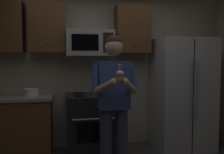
# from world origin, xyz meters

# --- Properties ---
(wall_back) EXTENTS (4.40, 0.10, 2.60)m
(wall_back) POSITION_xyz_m (0.00, 1.75, 1.30)
(wall_back) COLOR #B7AD99
(wall_back) RESTS_ON ground
(oven_range) EXTENTS (0.76, 0.70, 0.93)m
(oven_range) POSITION_xyz_m (-0.15, 1.36, 0.46)
(oven_range) COLOR black
(oven_range) RESTS_ON ground
(microwave) EXTENTS (0.74, 0.41, 0.40)m
(microwave) POSITION_xyz_m (-0.15, 1.48, 1.72)
(microwave) COLOR #9EA0A5
(refrigerator) EXTENTS (0.90, 0.75, 1.80)m
(refrigerator) POSITION_xyz_m (1.35, 1.32, 0.90)
(refrigerator) COLOR #B7BABF
(refrigerator) RESTS_ON ground
(cabinet_row_upper) EXTENTS (2.78, 0.36, 0.76)m
(cabinet_row_upper) POSITION_xyz_m (-0.72, 1.53, 1.95)
(cabinet_row_upper) COLOR brown
(counter_left) EXTENTS (1.44, 0.66, 0.92)m
(counter_left) POSITION_xyz_m (-1.45, 1.38, 0.46)
(counter_left) COLOR brown
(counter_left) RESTS_ON ground
(bowl_large_white) EXTENTS (0.23, 0.23, 0.11)m
(bowl_large_white) POSITION_xyz_m (-1.05, 1.41, 0.98)
(bowl_large_white) COLOR white
(bowl_large_white) RESTS_ON counter_left
(person) EXTENTS (0.60, 0.48, 1.76)m
(person) POSITION_xyz_m (0.04, 0.51, 1.00)
(person) COLOR #383F59
(person) RESTS_ON ground
(cupcake) EXTENTS (0.09, 0.09, 0.17)m
(cupcake) POSITION_xyz_m (0.04, 0.18, 1.29)
(cupcake) COLOR #A87F56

